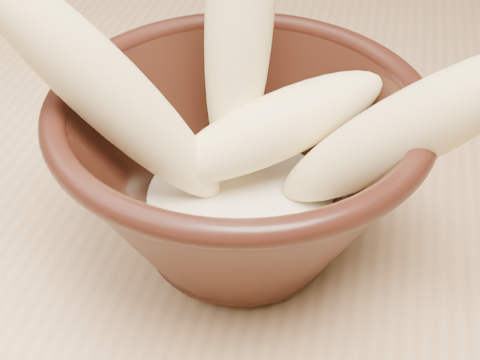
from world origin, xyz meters
TOP-DOWN VIEW (x-y plane):
  - bowl at (-0.19, -0.14)m, footprint 0.23×0.23m
  - milk_puddle at (-0.19, -0.14)m, footprint 0.13×0.13m
  - banana_upright at (-0.20, -0.09)m, footprint 0.05×0.09m
  - banana_left at (-0.26, -0.16)m, footprint 0.16×0.09m
  - banana_right at (-0.10, -0.14)m, footprint 0.17×0.08m
  - banana_across at (-0.17, -0.11)m, footprint 0.15×0.11m

SIDE VIEW (x-z plane):
  - milk_puddle at x=-0.19m, z-range 0.78..0.80m
  - bowl at x=-0.19m, z-range 0.76..0.89m
  - banana_across at x=-0.17m, z-range 0.80..0.88m
  - banana_right at x=-0.10m, z-range 0.78..0.95m
  - banana_left at x=-0.26m, z-range 0.78..0.98m
  - banana_upright at x=-0.20m, z-range 0.79..1.01m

